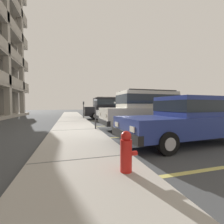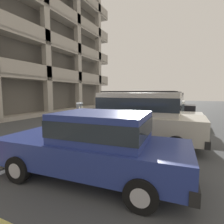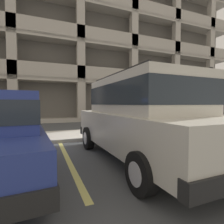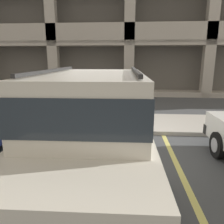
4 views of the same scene
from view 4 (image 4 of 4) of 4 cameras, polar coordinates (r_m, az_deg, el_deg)
The scene contains 5 objects.
ground_plane at distance 6.44m, azimuth -1.17°, elevation -6.81°, with size 80.00×80.00×0.10m.
sidewalk at distance 7.64m, azimuth -0.26°, elevation -2.67°, with size 40.00×2.20×0.12m.
parking_stall_lines at distance 5.22m, azimuth 16.01°, elevation -11.80°, with size 13.30×4.80×0.01m.
silver_suv at distance 3.85m, azimuth -4.62°, elevation -3.12°, with size 2.08×4.81×2.03m.
parking_meter_near at distance 6.47m, azimuth -1.01°, elevation 4.58°, with size 0.35×0.12×1.43m.
Camera 4 is at (0.58, -6.02, 2.18)m, focal length 35.00 mm.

